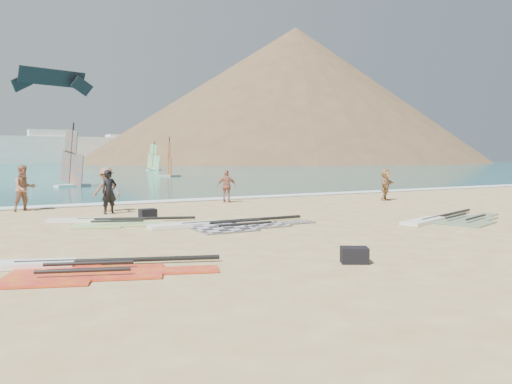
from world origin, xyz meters
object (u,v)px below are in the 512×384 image
beachgoer_mid (107,190)px  gear_bag_far (354,255)px  rig_green (107,222)px  person_wetsuit (109,192)px  rig_red (67,269)px  beachgoer_right (386,184)px  rig_grey (222,225)px  beachgoer_back (227,186)px  rig_orange (449,220)px  beachgoer_left (24,188)px  gear_bag_near (148,214)px

beachgoer_mid → gear_bag_far: bearing=-39.0°
rig_green → person_wetsuit: size_ratio=2.77×
rig_red → beachgoer_right: bearing=47.5°
rig_grey → gear_bag_far: 6.35m
rig_green → beachgoer_back: 8.52m
rig_orange → gear_bag_far: (-7.46, -3.73, 0.12)m
rig_green → person_wetsuit: (0.71, 2.80, 0.83)m
rig_grey → beachgoer_left: bearing=123.2°
rig_green → rig_orange: bearing=-5.3°
beachgoer_left → gear_bag_far: bearing=-86.7°
rig_red → person_wetsuit: size_ratio=2.87×
rig_grey → person_wetsuit: 6.00m
rig_red → rig_grey: bearing=57.6°
rig_green → gear_bag_far: size_ratio=8.42×
gear_bag_far → beachgoer_left: bearing=110.3°
beachgoer_right → rig_grey: bearing=171.9°
person_wetsuit → beachgoer_left: size_ratio=0.91×
gear_bag_far → rig_orange: bearing=26.6°
rig_grey → gear_bag_near: gear_bag_near is taller
rig_red → rig_orange: bearing=26.7°
rig_orange → beachgoer_left: 16.82m
gear_bag_far → beachgoer_back: 14.42m
gear_bag_far → beachgoer_mid: beachgoer_mid is taller
rig_orange → beachgoer_right: bearing=43.1°
rig_green → beachgoer_right: size_ratio=2.93×
gear_bag_far → beachgoer_mid: size_ratio=0.31×
rig_orange → beachgoer_mid: bearing=119.0°
rig_green → gear_bag_far: 9.56m
beachgoer_mid → rig_orange: bearing=-2.0°
rig_orange → beachgoer_mid: beachgoer_mid is taller
rig_orange → rig_red: size_ratio=1.13×
rig_red → beachgoer_right: size_ratio=3.04×
beachgoer_mid → rig_grey: bearing=-30.1°
rig_green → beachgoer_left: (-2.15, 5.54, 0.91)m
rig_orange → beachgoer_right: beachgoer_right is taller
gear_bag_far → person_wetsuit: bearing=102.1°
rig_orange → rig_green: bearing=135.0°
beachgoer_mid → beachgoer_right: size_ratio=1.11×
beachgoer_left → gear_bag_near: bearing=-70.7°
rig_orange → beachgoer_left: (-12.85, 10.81, 0.91)m
beachgoer_right → beachgoer_back: bearing=129.1°
gear_bag_far → beachgoer_back: (3.67, 13.93, 0.63)m
gear_bag_far → beachgoer_right: size_ratio=0.35×
rig_orange → beachgoer_mid: 13.38m
beachgoer_back → beachgoer_right: 8.22m
rig_grey → beachgoer_left: 9.77m
rig_red → beachgoer_back: 14.92m
rig_red → person_wetsuit: person_wetsuit is taller
person_wetsuit → beachgoer_right: (13.88, -0.79, -0.05)m
gear_bag_near → beachgoer_right: 13.12m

